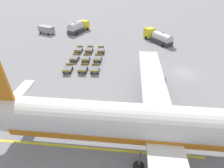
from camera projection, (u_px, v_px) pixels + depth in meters
ground_plane at (183, 73)px, 31.77m from camera, size 500.00×500.00×0.00m
airplane at (171, 126)px, 16.87m from camera, size 37.63×39.99×13.82m
fuel_tanker_primary at (159, 38)px, 44.00m from camera, size 8.21×7.07×2.95m
fuel_tanker_secondary at (77, 28)px, 50.86m from camera, size 8.04×5.29×3.23m
service_van at (46, 29)px, 50.09m from camera, size 3.47×5.01×2.10m
baggage_dolly_row_near_col_a at (79, 50)px, 39.64m from camera, size 3.44×1.56×0.92m
baggage_dolly_row_near_col_b at (75, 58)px, 36.05m from camera, size 3.44×1.56×0.92m
baggage_dolly_row_near_col_c at (68, 69)px, 32.21m from camera, size 3.48×1.69×0.92m
baggage_dolly_row_mid_a_col_a at (89, 50)px, 39.64m from camera, size 3.45×1.58×0.92m
baggage_dolly_row_mid_a_col_b at (86, 58)px, 35.87m from camera, size 3.50×1.75×0.92m
baggage_dolly_row_mid_a_col_c at (83, 69)px, 32.24m from camera, size 3.46×1.60×0.92m
baggage_dolly_row_mid_b_col_a at (101, 50)px, 39.39m from camera, size 3.50×1.77×0.92m
baggage_dolly_row_mid_b_col_b at (98, 58)px, 35.85m from camera, size 3.48×1.66×0.92m
baggage_dolly_row_mid_b_col_c at (95, 69)px, 32.12m from camera, size 3.49×1.72×0.92m
stand_guidance_stripe at (87, 148)px, 18.73m from camera, size 0.51×24.47×0.01m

